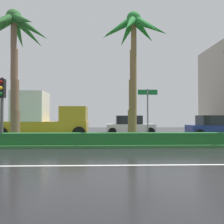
{
  "coord_description": "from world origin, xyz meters",
  "views": [
    {
      "loc": [
        -1.79,
        -5.54,
        1.58
      ],
      "look_at": [
        -1.22,
        12.24,
        1.98
      ],
      "focal_mm": 36.8,
      "sensor_mm": 36.0,
      "label": 1
    }
  ],
  "objects": [
    {
      "name": "palm_tree_mid_left",
      "position": [
        -7.25,
        8.34,
        6.3
      ],
      "size": [
        4.5,
        4.47,
        7.91
      ],
      "color": "brown",
      "rests_on": "median_strip"
    },
    {
      "name": "car_in_traffic_leading",
      "position": [
        0.48,
        15.05,
        0.83
      ],
      "size": [
        4.3,
        2.02,
        1.72
      ],
      "color": "white",
      "rests_on": "ground_plane"
    },
    {
      "name": "street_name_sign",
      "position": [
        0.6,
        7.12,
        2.08
      ],
      "size": [
        1.1,
        0.08,
        3.0
      ],
      "color": "slate",
      "rests_on": "median_strip"
    },
    {
      "name": "traffic_signal_median_left",
      "position": [
        -7.06,
        6.35,
        2.53
      ],
      "size": [
        0.28,
        0.43,
        3.46
      ],
      "color": "#4C4C47",
      "rests_on": "median_strip"
    },
    {
      "name": "car_in_traffic_second",
      "position": [
        6.88,
        12.22,
        0.83
      ],
      "size": [
        4.3,
        2.02,
        1.72
      ],
      "color": "navy",
      "rests_on": "ground_plane"
    },
    {
      "name": "median_hedge",
      "position": [
        0.0,
        6.6,
        0.45
      ],
      "size": [
        76.5,
        0.7,
        0.6
      ],
      "color": "#1E6028",
      "rests_on": "median_strip"
    },
    {
      "name": "box_truck_lead",
      "position": [
        -6.36,
        11.79,
        1.55
      ],
      "size": [
        6.4,
        2.64,
        3.46
      ],
      "color": "#B28C1E",
      "rests_on": "ground_plane"
    },
    {
      "name": "palm_tree_centre_left",
      "position": [
        0.0,
        8.65,
        6.41
      ],
      "size": [
        4.43,
        4.21,
        8.04
      ],
      "color": "brown",
      "rests_on": "median_strip"
    },
    {
      "name": "median_strip",
      "position": [
        0.0,
        8.0,
        0.07
      ],
      "size": [
        85.5,
        4.0,
        0.15
      ],
      "primitive_type": "cube",
      "color": "#2D6B33",
      "rests_on": "ground_plane"
    },
    {
      "name": "ground_plane",
      "position": [
        0.0,
        9.0,
        -0.05
      ],
      "size": [
        90.0,
        42.0,
        0.1
      ],
      "primitive_type": "cube",
      "color": "black"
    },
    {
      "name": "near_lane_divider_stripe",
      "position": [
        0.0,
        2.0,
        0.0
      ],
      "size": [
        81.0,
        0.14,
        0.01
      ],
      "primitive_type": "cube",
      "color": "white",
      "rests_on": "ground_plane"
    }
  ]
}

